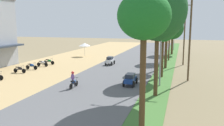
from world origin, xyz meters
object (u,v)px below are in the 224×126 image
Objects in this scene: median_tree_sixth at (173,28)px; streetlamp_near at (161,39)px; streetlamp_mid at (174,30)px; parked_motorbike_fifth at (32,66)px; median_tree_fourth at (167,16)px; car_hatchback_white at (110,60)px; median_tree_fifth at (170,20)px; median_tree_second at (158,10)px; vendor_umbrella at (85,44)px; utility_pole_far at (190,35)px; utility_pole_near at (184,33)px; parked_motorbike_seventh at (49,61)px; motorbike_ahead_second at (73,80)px; median_tree_nearest at (144,18)px; median_tree_third at (163,20)px; car_sedan_blue at (130,79)px; parked_motorbike_fourth at (20,69)px; parked_motorbike_sixth at (42,63)px.

median_tree_sixth is 0.93× the size of streetlamp_near.
streetlamp_mid is (0.01, 9.21, -0.55)m from median_tree_sixth.
median_tree_fourth is at bearing 19.94° from parked_motorbike_fifth.
median_tree_fifth is at bearing 41.05° from car_hatchback_white.
streetlamp_near is (0.04, 3.50, -2.60)m from median_tree_second.
car_hatchback_white is at bearing 35.52° from parked_motorbike_fifth.
vendor_umbrella is 1.26× the size of car_hatchback_white.
streetlamp_mid is 0.86× the size of utility_pole_far.
parked_motorbike_fifth is 0.21× the size of median_tree_fourth.
vendor_umbrella is 0.27× the size of utility_pole_near.
streetlamp_near is 13.85m from car_hatchback_white.
vendor_umbrella is at bearing 177.41° from median_tree_fifth.
car_hatchback_white is (-8.36, -15.82, -4.59)m from median_tree_sixth.
motorbike_ahead_second is at bearing -49.99° from parked_motorbike_seventh.
motorbike_ahead_second is at bearing -69.72° from vendor_umbrella.
median_tree_fourth is at bearing 59.99° from motorbike_ahead_second.
median_tree_nearest is 7.64m from median_tree_second.
median_tree_nearest is at bearing -89.45° from median_tree_second.
median_tree_third is 4.01× the size of car_sedan_blue.
parked_motorbike_seventh is 21.89m from median_tree_second.
parked_motorbike_sixth is (0.15, 4.90, 0.00)m from parked_motorbike_fourth.
parked_motorbike_seventh is 0.90× the size of car_hatchback_white.
car_sedan_blue is at bearing -96.01° from median_tree_sixth.
median_tree_second is at bearing -53.89° from vendor_umbrella.
parked_motorbike_fourth is 18.12m from streetlamp_near.
parked_motorbike_fifth is 0.18× the size of median_tree_second.
median_tree_second reaches higher than vendor_umbrella.
median_tree_second reaches higher than utility_pole_far.
vendor_umbrella is 18.35m from median_tree_fourth.
car_sedan_blue is at bearing -104.00° from median_tree_fourth.
median_tree_nearest is 21.16m from median_tree_fourth.
car_hatchback_white is 13.65m from motorbike_ahead_second.
streetlamp_near is at bearing -90.00° from streetlamp_mid.
parked_motorbike_sixth is 1.00× the size of parked_motorbike_seventh.
streetlamp_near is (0.15, -10.05, -2.54)m from median_tree_fourth.
parked_motorbike_seventh is 21.19m from utility_pole_far.
parked_motorbike_fourth is at bearing -95.90° from vendor_umbrella.
parked_motorbike_sixth is 0.18× the size of median_tree_second.
car_hatchback_white is at bearing 129.13° from streetlamp_near.
utility_pole_near reaches higher than parked_motorbike_sixth.
parked_motorbike_fourth and parked_motorbike_fifth have the same top height.
median_tree_nearest is 12.44m from motorbike_ahead_second.
median_tree_fifth is at bearing 90.27° from median_tree_second.
streetlamp_near reaches higher than parked_motorbike_fourth.
median_tree_second is at bearing 90.55° from median_tree_nearest.
utility_pole_near is (19.66, 7.47, 4.34)m from parked_motorbike_sixth.
median_tree_fifth is at bearing 101.53° from utility_pole_far.
median_tree_fourth reaches higher than median_tree_fifth.
utility_pole_far is (2.76, 3.23, 0.29)m from streetlamp_near.
streetlamp_near reaches higher than parked_motorbike_fifth.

